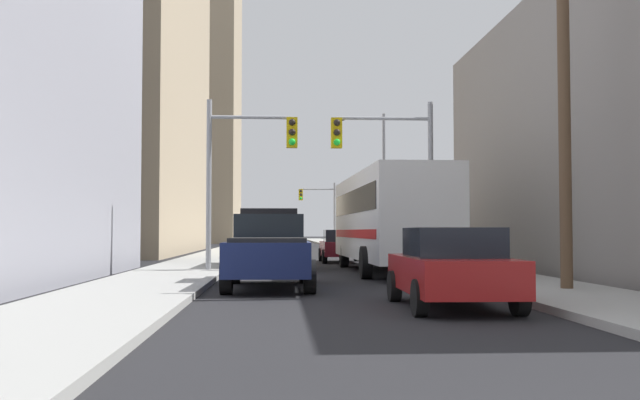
# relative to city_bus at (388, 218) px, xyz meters

# --- Properties ---
(sidewalk_left) EXTENTS (3.10, 160.00, 0.15)m
(sidewalk_left) POSITION_rel_city_bus_xyz_m (-7.17, 27.71, -1.85)
(sidewalk_left) COLOR #9E9E99
(sidewalk_left) RESTS_ON ground
(sidewalk_right) EXTENTS (3.10, 160.00, 0.15)m
(sidewalk_right) POSITION_rel_city_bus_xyz_m (2.44, 27.71, -1.85)
(sidewalk_right) COLOR #9E9E99
(sidewalk_right) RESTS_ON ground
(city_bus) EXTENTS (2.77, 11.55, 3.40)m
(city_bus) POSITION_rel_city_bus_xyz_m (0.00, 0.00, 0.00)
(city_bus) COLOR silver
(city_bus) RESTS_ON ground
(pickup_truck_navy) EXTENTS (2.20, 5.43, 1.90)m
(pickup_truck_navy) POSITION_rel_city_bus_xyz_m (-4.08, -6.57, -1.00)
(pickup_truck_navy) COLOR #141E4C
(pickup_truck_navy) RESTS_ON ground
(cargo_van_black) EXTENTS (2.16, 5.24, 2.26)m
(cargo_van_black) POSITION_rel_city_bus_xyz_m (-4.13, 2.83, -0.64)
(cargo_van_black) COLOR black
(cargo_van_black) RESTS_ON ground
(sedan_red) EXTENTS (1.95, 4.22, 1.52)m
(sedan_red) POSITION_rel_city_bus_xyz_m (-0.59, -11.73, -1.16)
(sedan_red) COLOR maroon
(sedan_red) RESTS_ON ground
(sedan_maroon) EXTENTS (1.95, 4.21, 1.52)m
(sedan_maroon) POSITION_rel_city_bus_xyz_m (-0.88, 8.65, -1.16)
(sedan_maroon) COLOR maroon
(sedan_maroon) RESTS_ON ground
(traffic_signal_near_left) EXTENTS (3.14, 0.44, 6.00)m
(traffic_signal_near_left) POSITION_rel_city_bus_xyz_m (-4.92, -0.20, 2.08)
(traffic_signal_near_left) COLOR gray
(traffic_signal_near_left) RESTS_ON ground
(traffic_signal_near_right) EXTENTS (3.59, 0.44, 6.00)m
(traffic_signal_near_right) POSITION_rel_city_bus_xyz_m (-0.03, -0.20, 2.10)
(traffic_signal_near_right) COLOR gray
(traffic_signal_near_right) RESTS_ON ground
(traffic_signal_far_right) EXTENTS (3.46, 0.44, 6.00)m
(traffic_signal_far_right) POSITION_rel_city_bus_xyz_m (0.04, 42.63, 2.10)
(traffic_signal_far_right) COLOR gray
(traffic_signal_far_right) RESTS_ON ground
(utility_pole_right) EXTENTS (2.20, 0.28, 10.13)m
(utility_pole_right) POSITION_rel_city_bus_xyz_m (2.75, -8.97, 3.41)
(utility_pole_right) COLOR brown
(utility_pole_right) RESTS_ON ground
(street_lamp_right) EXTENTS (2.61, 0.32, 7.50)m
(street_lamp_right) POSITION_rel_city_bus_xyz_m (1.17, 11.61, 2.63)
(street_lamp_right) COLOR gray
(street_lamp_right) RESTS_ON ground
(building_left_mid_office) EXTENTS (20.50, 26.02, 24.34)m
(building_left_mid_office) POSITION_rel_city_bus_xyz_m (-20.02, 24.42, 10.24)
(building_left_mid_office) COLOR tan
(building_left_mid_office) RESTS_ON ground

